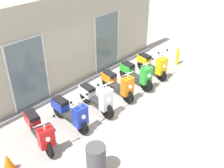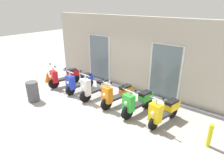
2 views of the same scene
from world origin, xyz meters
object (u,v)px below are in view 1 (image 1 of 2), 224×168
scooter_blue (70,112)px  curb_bollard (177,57)px  scooter_green (136,74)px  scooter_orange (118,84)px  scooter_white (96,98)px  scooter_yellow (152,64)px  traffic_cone (8,163)px  scooter_red (39,130)px  trash_bin (96,160)px

scooter_blue → curb_bollard: bearing=-2.9°
scooter_blue → scooter_green: bearing=-0.6°
scooter_orange → scooter_green: scooter_orange is taller
scooter_blue → scooter_white: size_ratio=0.96×
scooter_yellow → traffic_cone: 6.17m
scooter_green → scooter_red: bearing=179.6°
scooter_green → trash_bin: scooter_green is taller
scooter_red → scooter_orange: bearing=0.3°
scooter_blue → traffic_cone: scooter_blue is taller
scooter_orange → scooter_yellow: 1.96m
trash_bin → curb_bollard: bearing=13.7°
scooter_green → scooter_yellow: scooter_yellow is taller
scooter_white → traffic_cone: (-3.12, -0.16, -0.22)m
curb_bollard → traffic_cone: bearing=179.6°
trash_bin → curb_bollard: trash_bin is taller
scooter_green → scooter_yellow: size_ratio=1.07×
scooter_red → scooter_green: size_ratio=0.99×
scooter_white → curb_bollard: scooter_white is taller
trash_bin → scooter_yellow: bearing=20.1°
scooter_red → scooter_blue: size_ratio=1.03×
scooter_orange → trash_bin: bearing=-147.6°
scooter_white → traffic_cone: 3.13m
scooter_white → curb_bollard: (4.52, -0.22, -0.13)m
traffic_cone → scooter_yellow: bearing=1.8°
curb_bollard → scooter_green: bearing=174.4°
scooter_yellow → curb_bollard: scooter_yellow is taller
scooter_red → scooter_yellow: scooter_yellow is taller
trash_bin → traffic_cone: size_ratio=1.58×
scooter_white → scooter_green: 2.04m
scooter_red → scooter_white: (2.07, -0.06, -0.00)m
scooter_green → curb_bollard: (2.49, -0.24, -0.12)m
scooter_orange → scooter_green: 0.95m
scooter_white → trash_bin: size_ratio=1.94×
traffic_cone → scooter_green: bearing=2.1°
curb_bollard → scooter_white: bearing=177.3°
scooter_yellow → curb_bollard: 1.50m
scooter_orange → scooter_green: (0.95, -0.05, 0.00)m
scooter_orange → scooter_yellow: scooter_yellow is taller
scooter_green → curb_bollard: size_ratio=2.27×
scooter_green → curb_bollard: 2.50m
scooter_blue → trash_bin: 1.97m
scooter_red → traffic_cone: 1.10m
scooter_orange → traffic_cone: 4.21m
scooter_red → trash_bin: (0.28, -1.81, -0.07)m
scooter_red → traffic_cone: bearing=-168.1°
traffic_cone → scooter_white: bearing=3.0°
scooter_yellow → traffic_cone: (-6.16, -0.19, -0.22)m
scooter_red → curb_bollard: 6.60m
scooter_orange → trash_bin: scooter_orange is taller
scooter_yellow → traffic_cone: scooter_yellow is taller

